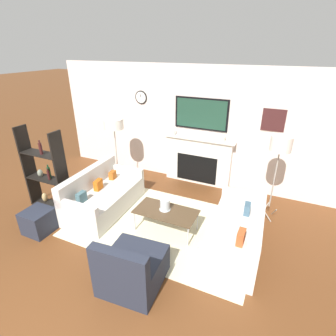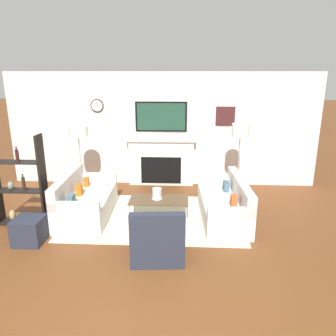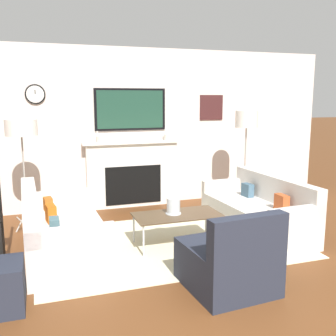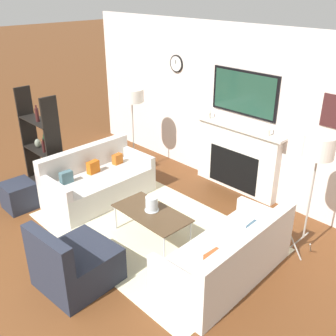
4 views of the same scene
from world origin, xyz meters
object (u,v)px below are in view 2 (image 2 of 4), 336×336
(floor_lamp_left, at_px, (78,132))
(ottoman, at_px, (29,230))
(couch_left, at_px, (85,202))
(shelf_unit, at_px, (19,184))
(coffee_table, at_px, (159,201))
(hurricane_candle, at_px, (157,194))
(floor_lamp_right, at_px, (240,131))
(armchair, at_px, (158,240))
(couch_right, at_px, (225,205))

(floor_lamp_left, distance_m, ottoman, 2.49)
(couch_left, height_order, ottoman, couch_left)
(floor_lamp_left, relative_size, shelf_unit, 0.95)
(shelf_unit, bearing_deg, couch_left, 19.65)
(floor_lamp_left, bearing_deg, coffee_table, -32.90)
(shelf_unit, bearing_deg, hurricane_candle, 7.35)
(hurricane_candle, xyz_separation_m, ottoman, (-2.01, -1.01, -0.28))
(hurricane_candle, bearing_deg, floor_lamp_right, 34.43)
(coffee_table, bearing_deg, armchair, -86.44)
(couch_right, relative_size, armchair, 2.07)
(floor_lamp_right, bearing_deg, couch_left, -160.56)
(coffee_table, bearing_deg, floor_lamp_left, 147.10)
(couch_left, distance_m, floor_lamp_right, 3.48)
(couch_right, distance_m, shelf_unit, 3.80)
(armchair, bearing_deg, couch_left, 138.10)
(couch_left, xyz_separation_m, couch_right, (2.69, 0.00, -0.01))
(couch_right, bearing_deg, floor_lamp_right, 70.49)
(armchair, height_order, floor_lamp_right, floor_lamp_right)
(armchair, relative_size, hurricane_candle, 4.34)
(couch_left, relative_size, shelf_unit, 1.04)
(ottoman, bearing_deg, shelf_unit, 123.12)
(floor_lamp_right, relative_size, ottoman, 3.64)
(couch_right, xyz_separation_m, floor_lamp_left, (-3.08, 1.08, 1.17))
(shelf_unit, bearing_deg, armchair, -21.10)
(couch_right, height_order, shelf_unit, shelf_unit)
(armchair, distance_m, floor_lamp_right, 3.15)
(ottoman, bearing_deg, floor_lamp_left, 84.25)
(couch_left, bearing_deg, shelf_unit, -160.35)
(floor_lamp_right, xyz_separation_m, shelf_unit, (-4.13, -1.46, -0.74))
(armchair, relative_size, shelf_unit, 0.53)
(couch_right, height_order, ottoman, couch_right)
(hurricane_candle, bearing_deg, couch_left, 177.65)
(hurricane_candle, bearing_deg, floor_lamp_left, 147.43)
(couch_right, xyz_separation_m, floor_lamp_right, (0.38, 1.08, 1.22))
(coffee_table, distance_m, ottoman, 2.27)
(coffee_table, xyz_separation_m, floor_lamp_right, (1.63, 1.18, 1.11))
(ottoman, bearing_deg, couch_right, 18.05)
(armchair, xyz_separation_m, ottoman, (-2.12, 0.30, -0.06))
(hurricane_candle, distance_m, floor_lamp_left, 2.33)
(coffee_table, relative_size, floor_lamp_right, 0.66)
(floor_lamp_left, height_order, floor_lamp_right, floor_lamp_right)
(armchair, distance_m, ottoman, 2.15)
(couch_right, xyz_separation_m, armchair, (-1.17, -1.37, -0.00))
(hurricane_candle, height_order, shelf_unit, shelf_unit)
(couch_left, height_order, shelf_unit, shelf_unit)
(couch_right, bearing_deg, coffee_table, -175.39)
(hurricane_candle, height_order, floor_lamp_right, floor_lamp_right)
(floor_lamp_left, distance_m, shelf_unit, 1.75)
(couch_right, xyz_separation_m, ottoman, (-3.29, -1.07, -0.06))
(shelf_unit, height_order, ottoman, shelf_unit)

